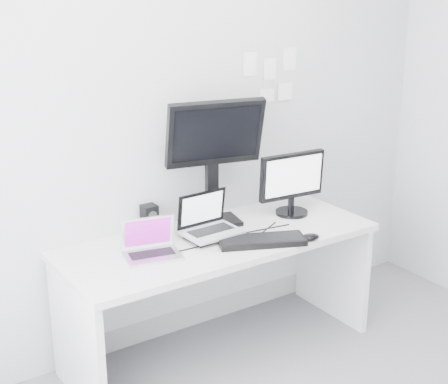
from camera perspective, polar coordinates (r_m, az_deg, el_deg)
The scene contains 14 objects.
back_wall at distance 3.87m, azimuth -3.32°, elevation 6.32°, with size 3.60×3.60×0.00m, color silver.
desk at distance 3.92m, azimuth -0.41°, elevation -8.83°, with size 1.80×0.70×0.73m, color silver.
macbook at distance 3.49m, azimuth -6.14°, elevation -3.96°, with size 0.28×0.21×0.21m, color silver.
speaker at distance 3.83m, azimuth -6.34°, elevation -2.28°, with size 0.08×0.08×0.16m, color black.
dell_laptop at distance 3.71m, azimuth -1.03°, elevation -2.09°, with size 0.31×0.24×0.26m, color #A8AAAF.
rear_monitor at distance 3.84m, azimuth -0.87°, elevation 2.62°, with size 0.56×0.20×0.77m, color black.
samsung_monitor at distance 4.08m, azimuth 5.84°, elevation 0.77°, with size 0.43×0.20×0.40m, color black.
keyboard at distance 3.68m, azimuth 3.22°, elevation -4.15°, with size 0.48×0.17×0.03m, color black.
mouse at distance 3.75m, azimuth 7.30°, elevation -3.80°, with size 0.11×0.07×0.04m, color black.
wall_note_0 at distance 4.06m, azimuth 2.23°, elevation 10.78°, with size 0.10×0.00×0.14m, color white.
wall_note_1 at distance 4.15m, azimuth 3.92°, elevation 10.37°, with size 0.09×0.00×0.13m, color white.
wall_note_2 at distance 4.24m, azimuth 5.58°, elevation 11.17°, with size 0.10×0.00×0.14m, color white.
wall_note_3 at distance 4.17m, azimuth 3.66°, elevation 8.17°, with size 0.11×0.00×0.08m, color white.
wall_note_4 at distance 4.25m, azimuth 5.20°, elevation 8.47°, with size 0.11×0.00×0.11m, color white.
Camera 1 is at (-1.91, -1.66, 2.16)m, focal length 53.89 mm.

